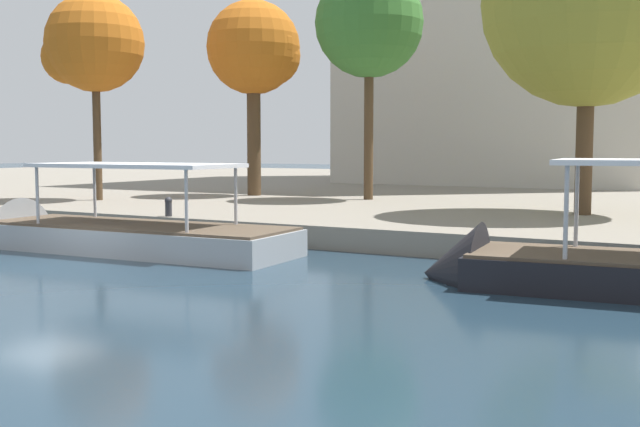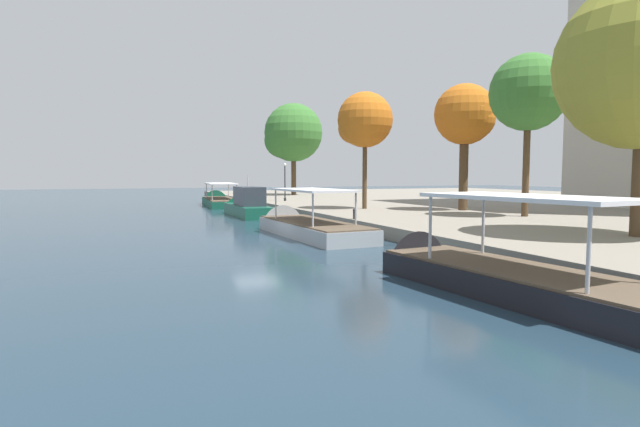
% 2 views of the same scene
% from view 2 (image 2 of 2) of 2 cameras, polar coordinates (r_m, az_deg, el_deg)
% --- Properties ---
extents(ground_plane, '(220.00, 220.00, 0.00)m').
position_cam_2_polar(ground_plane, '(28.43, -7.17, -2.83)').
color(ground_plane, '#1E3342').
extents(tour_boat_0, '(14.15, 4.23, 3.97)m').
position_cam_2_polar(tour_boat_0, '(59.96, -11.30, 1.18)').
color(tour_boat_0, '#14513D').
rests_on(tour_boat_0, ground_plane).
extents(motor_yacht_1, '(10.11, 2.52, 4.43)m').
position_cam_2_polar(motor_yacht_1, '(44.19, -8.37, 0.68)').
color(motor_yacht_1, '#14513D').
rests_on(motor_yacht_1, ground_plane).
extents(tour_boat_2, '(11.65, 3.66, 4.04)m').
position_cam_2_polar(tour_boat_2, '(30.03, -1.64, -1.92)').
color(tour_boat_2, '#9EA3A8').
rests_on(tour_boat_2, ground_plane).
extents(tour_boat_3, '(11.51, 3.93, 4.18)m').
position_cam_2_polar(tour_boat_3, '(16.62, 19.28, -7.28)').
color(tour_boat_3, black).
rests_on(tour_boat_3, ground_plane).
extents(mooring_bollard_0, '(0.24, 0.24, 0.74)m').
position_cam_2_polar(mooring_bollard_0, '(53.17, -6.54, 1.80)').
color(mooring_bollard_0, '#2D2D33').
rests_on(mooring_bollard_0, dock_promenade).
extents(mooring_bollard_1, '(0.26, 0.26, 0.68)m').
position_cam_2_polar(mooring_bollard_1, '(57.69, -7.42, 1.96)').
color(mooring_bollard_1, '#2D2D33').
rests_on(mooring_bollard_1, dock_promenade).
extents(mooring_bollard_2, '(0.27, 0.27, 0.70)m').
position_cam_2_polar(mooring_bollard_2, '(31.94, 3.99, 0.04)').
color(mooring_bollard_2, '#2D2D33').
rests_on(mooring_bollard_2, dock_promenade).
extents(lamp_post, '(0.33, 0.33, 4.04)m').
position_cam_2_polar(lamp_post, '(54.12, -4.00, 3.77)').
color(lamp_post, black).
rests_on(lamp_post, dock_promenade).
extents(tree_0, '(4.64, 4.54, 9.57)m').
position_cam_2_polar(tree_0, '(42.18, 4.99, 10.49)').
color(tree_0, '#4C3823').
rests_on(tree_0, dock_promenade).
extents(tree_1, '(7.98, 8.08, 12.56)m').
position_cam_2_polar(tree_1, '(69.59, -3.27, 8.97)').
color(tree_1, '#4C3823').
rests_on(tree_1, dock_promenade).
extents(tree_4, '(5.09, 5.09, 10.82)m').
position_cam_2_polar(tree_4, '(37.01, 22.55, 12.77)').
color(tree_4, '#4C3823').
rests_on(tree_4, dock_promenade).
extents(tree_5, '(4.76, 4.76, 9.92)m').
position_cam_2_polar(tree_5, '(41.51, 16.41, 10.57)').
color(tree_5, '#4C3823').
rests_on(tree_5, dock_promenade).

